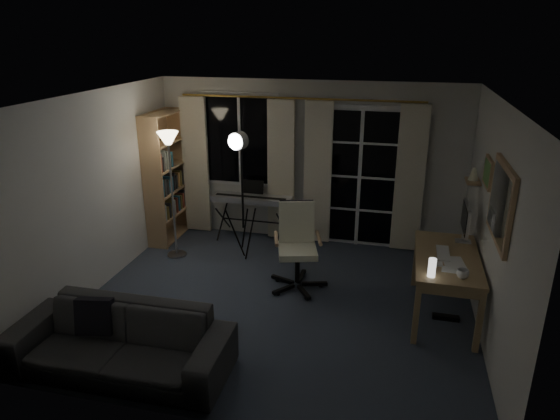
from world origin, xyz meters
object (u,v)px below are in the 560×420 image
(desk, at_px, (447,264))
(studio_light, at_px, (239,156))
(monitor, at_px, (466,220))
(sofa, at_px, (118,332))
(office_chair, at_px, (297,238))
(mug, at_px, (463,273))
(bookshelf, at_px, (164,180))
(keyboard_piano, at_px, (251,200))
(torchiere_lamp, at_px, (169,158))

(desk, bearing_deg, studio_light, 160.74)
(monitor, xyz_separation_m, sofa, (-3.22, -2.18, -0.60))
(office_chair, distance_m, desk, 1.79)
(studio_light, distance_m, mug, 3.22)
(bookshelf, height_order, sofa, bookshelf)
(keyboard_piano, bearing_deg, desk, -28.74)
(keyboard_piano, bearing_deg, torchiere_lamp, -139.05)
(monitor, relative_size, mug, 4.39)
(office_chair, bearing_deg, sofa, -137.13)
(bookshelf, bearing_deg, keyboard_piano, 7.46)
(office_chair, height_order, sofa, office_chair)
(studio_light, relative_size, desk, 1.33)
(studio_light, height_order, office_chair, studio_light)
(desk, distance_m, monitor, 0.61)
(bookshelf, height_order, mug, bookshelf)
(bookshelf, xyz_separation_m, keyboard_piano, (1.31, 0.18, -0.26))
(office_chair, height_order, desk, office_chair)
(desk, xyz_separation_m, monitor, (0.20, 0.45, 0.37))
(desk, relative_size, mug, 11.45)
(bookshelf, relative_size, sofa, 0.94)
(studio_light, relative_size, mug, 15.28)
(desk, bearing_deg, office_chair, 169.33)
(bookshelf, bearing_deg, monitor, -12.26)
(monitor, distance_m, mug, 0.98)
(mug, bearing_deg, torchiere_lamp, 161.28)
(mug, height_order, sofa, mug)
(bookshelf, xyz_separation_m, mug, (4.10, -1.84, -0.13))
(desk, xyz_separation_m, sofa, (-3.03, -1.73, -0.23))
(sofa, bearing_deg, office_chair, 58.10)
(sofa, bearing_deg, bookshelf, 107.19)
(bookshelf, distance_m, studio_light, 1.47)
(keyboard_piano, bearing_deg, monitor, -19.61)
(studio_light, height_order, monitor, studio_light)
(mug, xyz_separation_m, sofa, (-3.13, -1.23, -0.38))
(studio_light, xyz_separation_m, mug, (2.79, -1.47, -0.68))
(mug, bearing_deg, bookshelf, 155.88)
(bookshelf, distance_m, sofa, 3.26)
(monitor, distance_m, sofa, 3.94)
(keyboard_piano, bearing_deg, office_chair, -50.53)
(torchiere_lamp, bearing_deg, studio_light, 13.66)
(keyboard_piano, xyz_separation_m, monitor, (2.89, -1.07, 0.34))
(bookshelf, relative_size, desk, 1.42)
(studio_light, distance_m, monitor, 2.97)
(bookshelf, distance_m, keyboard_piano, 1.35)
(sofa, bearing_deg, mug, 20.96)
(torchiere_lamp, xyz_separation_m, keyboard_piano, (0.90, 0.76, -0.78))
(bookshelf, bearing_deg, office_chair, -24.00)
(mug, bearing_deg, monitor, 84.20)
(bookshelf, xyz_separation_m, studio_light, (1.32, -0.36, 0.54))
(mug, bearing_deg, desk, 101.31)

